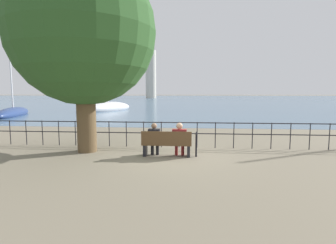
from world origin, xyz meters
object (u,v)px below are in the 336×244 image
(park_bench, at_px, (167,144))
(sailboat_0, at_px, (108,108))
(closed_umbrella, at_px, (196,143))
(sailboat_2, at_px, (13,113))
(seated_person_right, at_px, (179,138))
(harbor_lighthouse, at_px, (151,71))
(seated_person_left, at_px, (154,138))
(shade_tree, at_px, (84,33))

(park_bench, xyz_separation_m, sailboat_0, (-9.88, 24.35, -0.09))
(closed_umbrella, xyz_separation_m, sailboat_2, (-17.85, 15.63, -0.19))
(seated_person_right, bearing_deg, harbor_lighthouse, 99.15)
(park_bench, height_order, seated_person_left, seated_person_left)
(park_bench, distance_m, sailboat_2, 22.98)
(closed_umbrella, relative_size, harbor_lighthouse, 0.03)
(sailboat_2, height_order, harbor_lighthouse, harbor_lighthouse)
(seated_person_left, xyz_separation_m, seated_person_right, (0.89, -0.00, 0.02))
(shade_tree, relative_size, harbor_lighthouse, 0.25)
(park_bench, bearing_deg, seated_person_left, 169.88)
(park_bench, distance_m, sailboat_0, 26.28)
(seated_person_right, distance_m, sailboat_2, 23.26)
(sailboat_2, bearing_deg, closed_umbrella, -60.53)
(closed_umbrella, height_order, harbor_lighthouse, harbor_lighthouse)
(harbor_lighthouse, bearing_deg, sailboat_2, -89.02)
(closed_umbrella, relative_size, sailboat_0, 0.10)
(seated_person_left, distance_m, sailboat_2, 22.61)
(shade_tree, relative_size, closed_umbrella, 7.84)
(sailboat_2, bearing_deg, seated_person_right, -61.40)
(seated_person_right, distance_m, sailboat_0, 26.38)
(shade_tree, distance_m, sailboat_2, 20.85)
(park_bench, distance_m, seated_person_right, 0.50)
(park_bench, bearing_deg, seated_person_right, 9.67)
(shade_tree, height_order, seated_person_right, shade_tree)
(shade_tree, xyz_separation_m, sailboat_0, (-6.81, 23.82, -4.03))
(park_bench, bearing_deg, harbor_lighthouse, 98.94)
(park_bench, bearing_deg, shade_tree, 170.37)
(closed_umbrella, height_order, sailboat_0, sailboat_0)
(closed_umbrella, distance_m, sailboat_2, 23.73)
(shade_tree, xyz_separation_m, closed_umbrella, (4.10, -0.49, -3.87))
(sailboat_0, bearing_deg, harbor_lighthouse, 115.61)
(shade_tree, xyz_separation_m, park_bench, (3.07, -0.52, -3.94))
(park_bench, height_order, closed_umbrella, park_bench)
(sailboat_0, bearing_deg, sailboat_2, -108.31)
(seated_person_right, bearing_deg, closed_umbrella, -4.46)
(seated_person_right, relative_size, sailboat_2, 0.10)
(shade_tree, bearing_deg, seated_person_right, -7.23)
(park_bench, relative_size, closed_umbrella, 1.93)
(sailboat_0, bearing_deg, shade_tree, -53.73)
(seated_person_left, bearing_deg, sailboat_2, 136.43)
(harbor_lighthouse, bearing_deg, closed_umbrella, -80.57)
(shade_tree, height_order, sailboat_0, sailboat_0)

